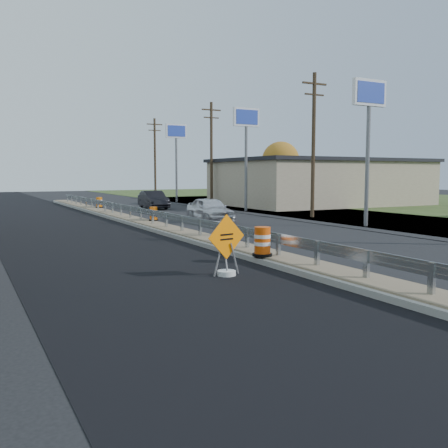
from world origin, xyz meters
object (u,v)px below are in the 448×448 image
car_dark_mid (153,200)px  barrel_median_near (262,242)px  barrel_shoulder_far (158,200)px  barrel_median_far (99,203)px  caution_sign (226,260)px  car_silver (210,210)px  barrel_median_mid (154,214)px

car_dark_mid → barrel_median_near: bearing=-98.3°
barrel_shoulder_far → barrel_median_near: bearing=-104.4°
barrel_median_far → caution_sign: bearing=-96.5°
barrel_median_far → car_dark_mid: bearing=1.7°
car_dark_mid → barrel_median_far: bearing=-174.3°
barrel_median_near → car_silver: bearing=70.5°
barrel_median_mid → barrel_median_far: barrel_median_far is taller
caution_sign → barrel_median_near: size_ratio=1.85×
caution_sign → barrel_shoulder_far: 33.97m
barrel_median_mid → barrel_shoulder_far: (6.91, 17.92, -0.24)m
barrel_median_far → barrel_shoulder_far: (6.91, 5.43, -0.25)m
barrel_median_near → car_dark_mid: car_dark_mid is taller
barrel_median_far → car_silver: 12.93m
car_silver → barrel_median_far: bearing=109.7°
barrel_median_mid → barrel_shoulder_far: size_ratio=1.02×
car_silver → barrel_median_near: bearing=-105.9°
barrel_median_near → barrel_shoulder_far: (8.01, 31.19, -0.31)m
barrel_median_near → barrel_median_far: 25.78m
caution_sign → car_dark_mid: size_ratio=0.39×
car_silver → car_dark_mid: size_ratio=0.97×
caution_sign → barrel_median_near: caution_sign is taller
barrel_median_near → car_dark_mid: 26.50m
car_silver → car_dark_mid: bearing=89.3°
caution_sign → car_dark_mid: bearing=63.8°
barrel_shoulder_far → car_dark_mid: car_dark_mid is taller
barrel_shoulder_far → barrel_median_far: bearing=-141.8°
barrel_median_mid → car_silver: car_silver is taller
barrel_median_far → barrel_shoulder_far: barrel_median_far is taller
barrel_median_mid → car_silver: (3.61, 0.07, 0.13)m
car_dark_mid → caution_sign: bearing=-101.7°
barrel_shoulder_far → car_silver: size_ratio=0.18×
caution_sign → car_silver: (6.71, 14.62, 0.30)m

